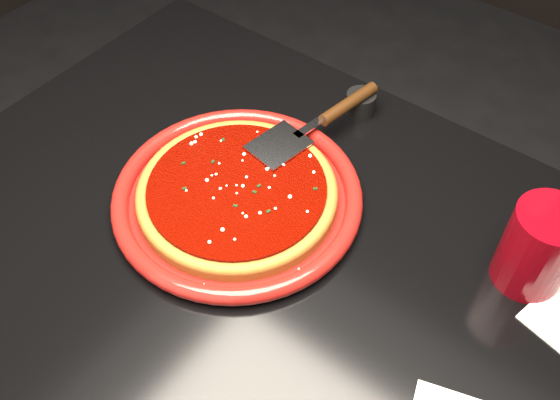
% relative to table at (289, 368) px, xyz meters
% --- Properties ---
extents(table, '(1.20, 0.80, 0.75)m').
position_rel_table_xyz_m(table, '(0.00, 0.00, 0.00)').
color(table, black).
rests_on(table, floor).
extents(plate, '(0.49, 0.49, 0.03)m').
position_rel_table_xyz_m(plate, '(-0.13, 0.03, 0.39)').
color(plate, maroon).
rests_on(plate, table).
extents(pizza_crust, '(0.39, 0.39, 0.02)m').
position_rel_table_xyz_m(pizza_crust, '(-0.13, 0.03, 0.39)').
color(pizza_crust, brown).
rests_on(pizza_crust, plate).
extents(pizza_crust_rim, '(0.39, 0.39, 0.02)m').
position_rel_table_xyz_m(pizza_crust_rim, '(-0.13, 0.03, 0.40)').
color(pizza_crust_rim, brown).
rests_on(pizza_crust_rim, plate).
extents(pizza_sauce, '(0.35, 0.35, 0.01)m').
position_rel_table_xyz_m(pizza_sauce, '(-0.13, 0.03, 0.41)').
color(pizza_sauce, '#640600').
rests_on(pizza_sauce, plate).
extents(parmesan_dusting, '(0.27, 0.27, 0.01)m').
position_rel_table_xyz_m(parmesan_dusting, '(-0.13, 0.03, 0.41)').
color(parmesan_dusting, beige).
rests_on(parmesan_dusting, plate).
extents(basil_flecks, '(0.24, 0.24, 0.00)m').
position_rel_table_xyz_m(basil_flecks, '(-0.13, 0.03, 0.41)').
color(basil_flecks, black).
rests_on(basil_flecks, plate).
extents(pizza_server, '(0.14, 0.32, 0.02)m').
position_rel_table_xyz_m(pizza_server, '(-0.11, 0.21, 0.42)').
color(pizza_server, silver).
rests_on(pizza_server, plate).
extents(cup, '(0.10, 0.10, 0.13)m').
position_rel_table_xyz_m(cup, '(0.28, 0.17, 0.44)').
color(cup, maroon).
rests_on(cup, table).
extents(ramekin, '(0.06, 0.06, 0.04)m').
position_rel_table_xyz_m(ramekin, '(-0.09, 0.32, 0.40)').
color(ramekin, black).
rests_on(ramekin, table).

